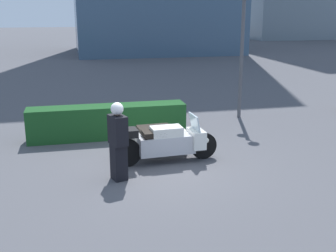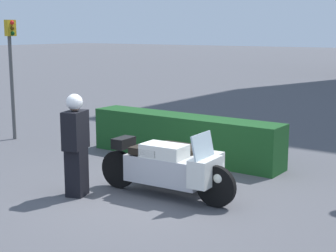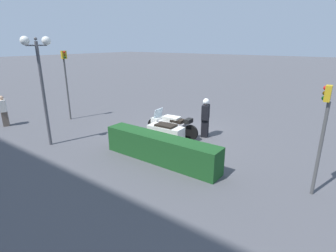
% 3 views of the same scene
% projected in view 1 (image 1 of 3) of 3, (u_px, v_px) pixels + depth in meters
% --- Properties ---
extents(ground_plane, '(160.00, 160.00, 0.00)m').
position_uv_depth(ground_plane, '(160.00, 166.00, 10.05)').
color(ground_plane, '#4C4C51').
extents(police_motorcycle, '(2.60, 1.30, 1.16)m').
position_uv_depth(police_motorcycle, '(164.00, 140.00, 10.53)').
color(police_motorcycle, black).
rests_on(police_motorcycle, ground).
extents(officer_rider, '(0.42, 0.54, 1.74)m').
position_uv_depth(officer_rider, '(118.00, 140.00, 9.06)').
color(officer_rider, black).
rests_on(officer_rider, ground).
extents(hedge_bush_curbside, '(4.52, 0.73, 0.95)m').
position_uv_depth(hedge_bush_curbside, '(108.00, 122.00, 12.19)').
color(hedge_bush_curbside, '#19471E').
rests_on(hedge_bush_curbside, ground).
extents(twin_lamp_post, '(0.33, 1.13, 4.25)m').
position_uv_depth(twin_lamp_post, '(243.00, 23.00, 13.78)').
color(twin_lamp_post, '#4C4C51').
rests_on(twin_lamp_post, ground).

